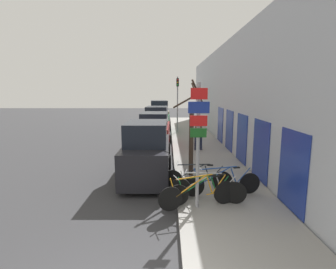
{
  "coord_description": "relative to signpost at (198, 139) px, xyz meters",
  "views": [
    {
      "loc": [
        0.72,
        -3.58,
        3.51
      ],
      "look_at": [
        0.74,
        7.24,
        1.72
      ],
      "focal_mm": 28.0,
      "sensor_mm": 36.0,
      "label": 1
    }
  ],
  "objects": [
    {
      "name": "ground_plane",
      "position": [
        -1.56,
        7.55,
        -2.19
      ],
      "size": [
        80.0,
        80.0,
        0.0
      ],
      "primitive_type": "plane",
      "color": "#333335"
    },
    {
      "name": "sidewalk_curb",
      "position": [
        1.04,
        10.35,
        -2.12
      ],
      "size": [
        3.2,
        32.0,
        0.15
      ],
      "color": "gray",
      "rests_on": "ground"
    },
    {
      "name": "building_facade",
      "position": [
        2.79,
        10.27,
        1.03
      ],
      "size": [
        0.23,
        32.0,
        6.5
      ],
      "color": "#B2B7C1",
      "rests_on": "ground"
    },
    {
      "name": "signpost",
      "position": [
        0.0,
        0.0,
        0.0
      ],
      "size": [
        0.59,
        0.12,
        3.6
      ],
      "color": "#939399",
      "rests_on": "sidewalk_curb"
    },
    {
      "name": "bicycle_0",
      "position": [
        0.04,
        -0.02,
        -1.63
      ],
      "size": [
        2.34,
        0.76,
        0.99
      ],
      "rotation": [
        0.0,
        0.0,
        1.85
      ],
      "color": "black",
      "rests_on": "sidewalk_curb"
    },
    {
      "name": "bicycle_1",
      "position": [
        0.22,
        0.23,
        -1.66
      ],
      "size": [
        2.18,
        0.53,
        0.9
      ],
      "rotation": [
        0.0,
        0.0,
        1.74
      ],
      "color": "black",
      "rests_on": "sidewalk_curb"
    },
    {
      "name": "bicycle_2",
      "position": [
        0.36,
        0.41,
        -1.64
      ],
      "size": [
        2.3,
        0.6,
        0.94
      ],
      "rotation": [
        0.0,
        0.0,
        1.37
      ],
      "color": "black",
      "rests_on": "sidewalk_curb"
    },
    {
      "name": "bicycle_3",
      "position": [
        0.92,
        0.9,
        -1.63
      ],
      "size": [
        2.57,
        0.51,
        0.96
      ],
      "rotation": [
        0.0,
        0.0,
        1.71
      ],
      "color": "black",
      "rests_on": "sidewalk_curb"
    },
    {
      "name": "bicycle_4",
      "position": [
        0.15,
        1.33,
        -1.64
      ],
      "size": [
        2.37,
        0.44,
        0.95
      ],
      "rotation": [
        0.0,
        0.0,
        1.49
      ],
      "color": "black",
      "rests_on": "sidewalk_curb"
    },
    {
      "name": "parked_car_0",
      "position": [
        -1.69,
        3.01,
        -1.14
      ],
      "size": [
        1.97,
        4.24,
        2.33
      ],
      "rotation": [
        0.0,
        0.0,
        -0.01
      ],
      "color": "black",
      "rests_on": "ground"
    },
    {
      "name": "parked_car_1",
      "position": [
        -1.66,
        8.67,
        -1.17
      ],
      "size": [
        2.05,
        4.44,
        2.24
      ],
      "rotation": [
        0.0,
        0.0,
        -0.03
      ],
      "color": "maroon",
      "rests_on": "ground"
    },
    {
      "name": "parked_car_2",
      "position": [
        -1.75,
        14.45,
        -1.16
      ],
      "size": [
        2.26,
        4.65,
        2.27
      ],
      "rotation": [
        0.0,
        0.0,
        -0.05
      ],
      "color": "#144728",
      "rests_on": "ground"
    },
    {
      "name": "parked_car_3",
      "position": [
        -1.78,
        20.32,
        -1.05
      ],
      "size": [
        2.31,
        4.36,
        2.55
      ],
      "rotation": [
        0.0,
        0.0,
        0.06
      ],
      "color": "gray",
      "rests_on": "ground"
    },
    {
      "name": "pedestrian_near",
      "position": [
        0.91,
        7.62,
        -0.99
      ],
      "size": [
        0.46,
        0.4,
        1.82
      ],
      "rotation": [
        0.0,
        0.0,
        0.31
      ],
      "color": "#1E2338",
      "rests_on": "sidewalk_curb"
    },
    {
      "name": "street_tree",
      "position": [
        0.08,
        2.97,
        -0.39
      ],
      "size": [
        1.32,
        1.26,
        3.82
      ],
      "color": "#3D2D23",
      "rests_on": "sidewalk_curb"
    },
    {
      "name": "traffic_light",
      "position": [
        -0.08,
        14.08,
        0.84
      ],
      "size": [
        0.2,
        0.3,
        4.5
      ],
      "color": "#939399",
      "rests_on": "sidewalk_curb"
    }
  ]
}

